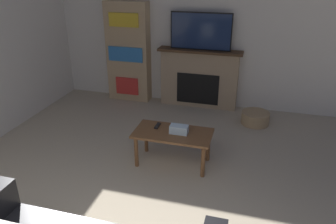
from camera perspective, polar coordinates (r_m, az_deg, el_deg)
name	(u,v)px	position (r m, az deg, el deg)	size (l,w,h in m)	color
wall_back	(198,27)	(5.68, 5.23, 14.49)	(5.97, 0.06, 2.70)	silver
fireplace	(199,78)	(5.74, 5.44, 5.91)	(1.42, 0.28, 1.01)	tan
tv	(201,31)	(5.52, 5.74, 13.80)	(1.01, 0.03, 0.61)	black
coffee_table	(173,137)	(4.04, 0.85, -4.35)	(0.95, 0.49, 0.44)	brown
tissue_box	(179,129)	(3.97, 1.92, -3.04)	(0.22, 0.12, 0.10)	silver
remote_control	(157,126)	(4.15, -1.86, -2.38)	(0.04, 0.15, 0.02)	black
bookshelf	(128,52)	(5.96, -6.92, 10.26)	(0.76, 0.29, 1.76)	tan
storage_basket	(255,118)	(5.36, 14.95, -1.01)	(0.43, 0.43, 0.19)	tan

